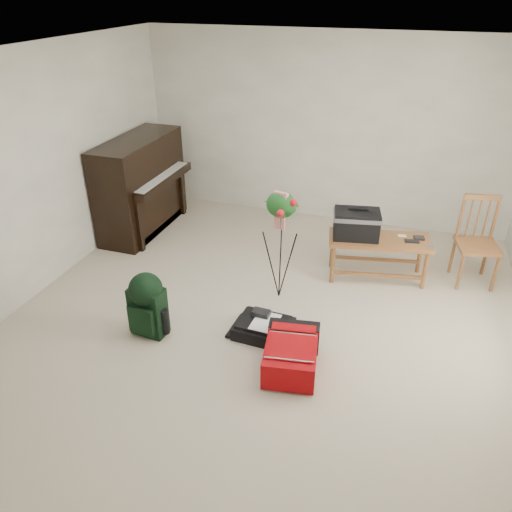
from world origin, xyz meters
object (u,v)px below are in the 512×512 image
(piano, at_px, (142,187))
(flower_stand, at_px, (280,246))
(bench, at_px, (364,227))
(dining_chair, at_px, (478,243))
(red_suitcase, at_px, (293,351))
(green_backpack, at_px, (147,302))
(black_duffel, at_px, (264,327))

(piano, bearing_deg, flower_stand, -25.27)
(piano, height_order, bench, piano)
(piano, distance_m, flower_stand, 2.45)
(dining_chair, relative_size, red_suitcase, 1.35)
(green_backpack, xyz_separation_m, flower_stand, (1.01, 1.01, 0.25))
(flower_stand, bearing_deg, bench, 62.37)
(piano, relative_size, green_backpack, 2.28)
(piano, xyz_separation_m, black_duffel, (2.27, -1.74, -0.52))
(red_suitcase, distance_m, flower_stand, 1.19)
(dining_chair, height_order, green_backpack, dining_chair)
(red_suitcase, bearing_deg, black_duffel, 129.22)
(piano, bearing_deg, dining_chair, -0.49)
(bench, relative_size, flower_stand, 0.95)
(bench, xyz_separation_m, flower_stand, (-0.76, -0.73, 0.00))
(black_duffel, xyz_separation_m, green_backpack, (-1.06, -0.32, 0.28))
(piano, distance_m, green_backpack, 2.40)
(black_duffel, bearing_deg, green_backpack, -160.22)
(bench, relative_size, green_backpack, 1.80)
(bench, height_order, flower_stand, flower_stand)
(green_backpack, bearing_deg, bench, 49.19)
(piano, height_order, dining_chair, piano)
(green_backpack, distance_m, flower_stand, 1.45)
(piano, bearing_deg, green_backpack, -59.67)
(flower_stand, bearing_deg, piano, 173.21)
(bench, relative_size, black_duffel, 2.16)
(dining_chair, bearing_deg, bench, -179.67)
(piano, bearing_deg, bench, -6.02)
(black_duffel, distance_m, green_backpack, 1.14)
(bench, bearing_deg, dining_chair, 1.66)
(bench, bearing_deg, green_backpack, -146.59)
(dining_chair, xyz_separation_m, black_duffel, (-1.93, -1.70, -0.40))
(piano, relative_size, black_duffel, 2.74)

